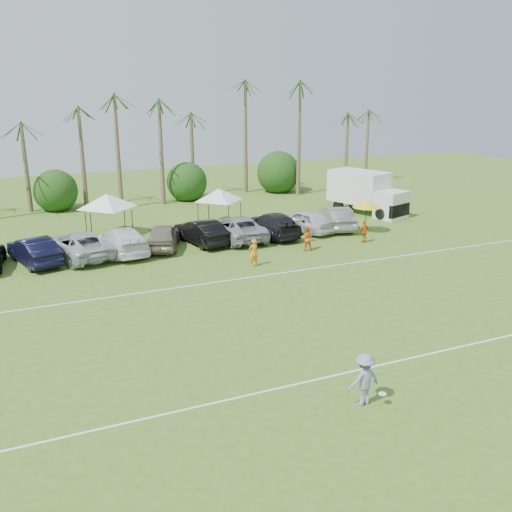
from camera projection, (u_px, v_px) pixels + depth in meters
name	position (u px, v px, depth m)	size (l,w,h in m)	color
ground	(345.00, 406.00, 19.75)	(120.00, 120.00, 0.00)	#43671E
field_lines	(253.00, 322.00, 26.76)	(80.00, 12.10, 0.01)	white
palm_tree_3	(20.00, 93.00, 47.09)	(2.40, 2.40, 11.90)	brown
palm_tree_4	(73.00, 124.00, 49.38)	(2.40, 2.40, 8.90)	brown
palm_tree_5	(119.00, 112.00, 50.67)	(2.40, 2.40, 9.90)	brown
palm_tree_6	(162.00, 102.00, 51.96)	(2.40, 2.40, 10.90)	brown
palm_tree_7	(204.00, 92.00, 53.26)	(2.40, 2.40, 11.90)	brown
palm_tree_8	(253.00, 119.00, 55.93)	(2.40, 2.40, 8.90)	brown
palm_tree_9	(298.00, 109.00, 57.60)	(2.40, 2.40, 9.90)	brown
palm_tree_10	(341.00, 100.00, 59.28)	(2.40, 2.40, 10.90)	brown
palm_tree_11	(373.00, 91.00, 60.58)	(2.40, 2.40, 11.90)	brown
bush_tree_1	(54.00, 188.00, 51.12)	(4.00, 4.00, 4.00)	brown
bush_tree_2	(183.00, 180.00, 55.74)	(4.00, 4.00, 4.00)	brown
bush_tree_3	(275.00, 174.00, 59.59)	(4.00, 4.00, 4.00)	brown
sideline_player_a	(254.00, 253.00, 34.79)	(0.62, 0.41, 1.71)	orange
sideline_player_b	(307.00, 238.00, 38.15)	(0.81, 0.63, 1.67)	orange
sideline_player_c	(364.00, 231.00, 40.07)	(0.94, 0.39, 1.60)	orange
box_truck	(367.00, 191.00, 48.94)	(4.66, 7.39, 3.57)	white
canopy_tent_left	(107.00, 194.00, 41.37)	(4.46, 4.46, 3.62)	black
canopy_tent_right	(219.00, 189.00, 44.87)	(4.11, 4.11, 3.33)	black
market_umbrella	(367.00, 204.00, 42.39)	(2.18, 2.18, 2.43)	black
frisbee_player	(364.00, 379.00, 19.61)	(1.29, 0.89, 1.90)	#7B82AF
parked_car_1	(34.00, 250.00, 35.28)	(1.81, 5.19, 1.71)	black
parked_car_2	(79.00, 245.00, 36.50)	(2.84, 6.15, 1.71)	#B4B8C2
parked_car_3	(123.00, 241.00, 37.52)	(2.40, 5.89, 1.71)	white
parked_car_4	(163.00, 236.00, 38.63)	(2.02, 5.02, 1.71)	gray
parked_car_5	(201.00, 232.00, 39.79)	(1.81, 5.19, 1.71)	black
parked_car_6	(237.00, 228.00, 40.86)	(2.84, 6.15, 1.71)	#999DA5
parked_car_7	(272.00, 224.00, 41.87)	(2.40, 5.89, 1.71)	black
parked_car_8	(305.00, 221.00, 42.97)	(2.02, 5.02, 1.71)	silver
parked_car_9	(336.00, 218.00, 44.02)	(1.81, 5.19, 1.71)	gray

